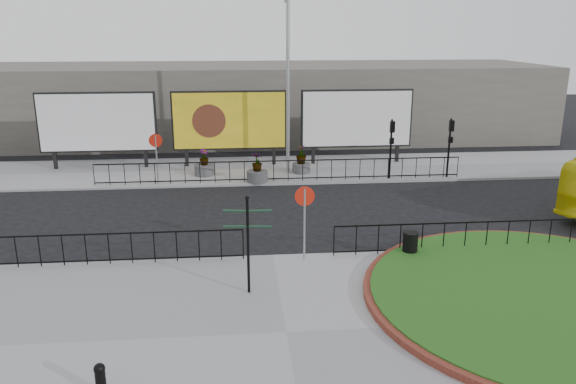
{
  "coord_description": "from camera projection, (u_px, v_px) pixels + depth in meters",
  "views": [
    {
      "loc": [
        -1.1,
        -17.44,
        7.45
      ],
      "look_at": [
        0.62,
        1.27,
        1.93
      ],
      "focal_mm": 35.0,
      "sensor_mm": 36.0,
      "label": 1
    }
  ],
  "objects": [
    {
      "name": "billboard_left",
      "position": [
        97.0,
        123.0,
        29.78
      ],
      "size": [
        6.2,
        0.31,
        4.1
      ],
      "color": "black",
      "rests_on": "pavement_far"
    },
    {
      "name": "signal_pole_b",
      "position": [
        450.0,
        139.0,
        28.02
      ],
      "size": [
        0.22,
        0.26,
        3.0
      ],
      "color": "black",
      "rests_on": "pavement_far"
    },
    {
      "name": "ground",
      "position": [
        273.0,
        258.0,
        18.86
      ],
      "size": [
        90.0,
        90.0,
        0.0
      ],
      "primitive_type": "plane",
      "color": "black",
      "rests_on": "ground"
    },
    {
      "name": "building_backdrop",
      "position": [
        252.0,
        101.0,
        39.18
      ],
      "size": [
        40.0,
        10.0,
        5.0
      ],
      "primitive_type": "cube",
      "color": "#605D54",
      "rests_on": "ground"
    },
    {
      "name": "brick_edge",
      "position": [
        551.0,
        298.0,
        15.63
      ],
      "size": [
        10.4,
        10.4,
        0.18
      ],
      "primitive_type": "cylinder",
      "color": "maroon",
      "rests_on": "pavement_near"
    },
    {
      "name": "speed_sign_far",
      "position": [
        156.0,
        148.0,
        26.87
      ],
      "size": [
        0.64,
        0.07,
        2.47
      ],
      "color": "gray",
      "rests_on": "pavement_far"
    },
    {
      "name": "grass_lawn",
      "position": [
        551.0,
        297.0,
        15.63
      ],
      "size": [
        10.0,
        10.0,
        0.22
      ],
      "primitive_type": "cylinder",
      "color": "#194A13",
      "rests_on": "pavement_near"
    },
    {
      "name": "lamp_post",
      "position": [
        288.0,
        82.0,
        28.14
      ],
      "size": [
        0.74,
        0.18,
        9.23
      ],
      "color": "gray",
      "rests_on": "pavement_far"
    },
    {
      "name": "speed_sign_near",
      "position": [
        305.0,
        207.0,
        18.03
      ],
      "size": [
        0.64,
        0.07,
        2.47
      ],
      "color": "gray",
      "rests_on": "pavement_near"
    },
    {
      "name": "signal_pole_a",
      "position": [
        391.0,
        140.0,
        27.76
      ],
      "size": [
        0.22,
        0.26,
        3.0
      ],
      "color": "black",
      "rests_on": "pavement_far"
    },
    {
      "name": "railing_near_right",
      "position": [
        465.0,
        236.0,
        18.95
      ],
      "size": [
        9.0,
        0.1,
        1.1
      ],
      "primitive_type": null,
      "color": "black",
      "rests_on": "pavement_near"
    },
    {
      "name": "bollard",
      "position": [
        100.0,
        378.0,
        11.54
      ],
      "size": [
        0.24,
        0.24,
        0.74
      ],
      "color": "black",
      "rests_on": "pavement_near"
    },
    {
      "name": "planter_c",
      "position": [
        301.0,
        162.0,
        29.37
      ],
      "size": [
        0.94,
        0.94,
        1.48
      ],
      "color": "#4C4C4F",
      "rests_on": "pavement_far"
    },
    {
      "name": "billboard_mid",
      "position": [
        230.0,
        121.0,
        30.39
      ],
      "size": [
        6.2,
        0.31,
        4.1
      ],
      "color": "black",
      "rests_on": "pavement_far"
    },
    {
      "name": "pavement_far",
      "position": [
        259.0,
        170.0,
        30.31
      ],
      "size": [
        44.0,
        6.0,
        0.12
      ],
      "primitive_type": "cube",
      "color": "gray",
      "rests_on": "ground"
    },
    {
      "name": "fingerpost_sign",
      "position": [
        248.0,
        235.0,
        15.68
      ],
      "size": [
        1.36,
        0.32,
        2.91
      ],
      "rotation": [
        0.0,
        0.0,
        -0.15
      ],
      "color": "black",
      "rests_on": "pavement_near"
    },
    {
      "name": "planter_b",
      "position": [
        257.0,
        172.0,
        27.65
      ],
      "size": [
        1.04,
        1.04,
        1.47
      ],
      "color": "#4C4C4F",
      "rests_on": "pavement_far"
    },
    {
      "name": "billboard_right",
      "position": [
        357.0,
        119.0,
        31.0
      ],
      "size": [
        6.2,
        0.31,
        4.1
      ],
      "color": "black",
      "rests_on": "pavement_far"
    },
    {
      "name": "railing_near_left",
      "position": [
        86.0,
        249.0,
        17.86
      ],
      "size": [
        10.0,
        0.1,
        1.1
      ],
      "primitive_type": null,
      "color": "black",
      "rests_on": "pavement_near"
    },
    {
      "name": "litter_bin",
      "position": [
        410.0,
        245.0,
        18.52
      ],
      "size": [
        0.53,
        0.53,
        0.88
      ],
      "color": "black",
      "rests_on": "pavement_near"
    },
    {
      "name": "pavement_near",
      "position": [
        286.0,
        334.0,
        14.07
      ],
      "size": [
        30.0,
        10.0,
        0.12
      ],
      "primitive_type": "cube",
      "color": "gray",
      "rests_on": "ground"
    },
    {
      "name": "railing_far",
      "position": [
        281.0,
        171.0,
        27.64
      ],
      "size": [
        18.0,
        0.1,
        1.1
      ],
      "primitive_type": null,
      "color": "black",
      "rests_on": "pavement_far"
    },
    {
      "name": "planter_a",
      "position": [
        204.0,
        167.0,
        28.89
      ],
      "size": [
        1.04,
        1.04,
        1.38
      ],
      "color": "#4C4C4F",
      "rests_on": "pavement_far"
    }
  ]
}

